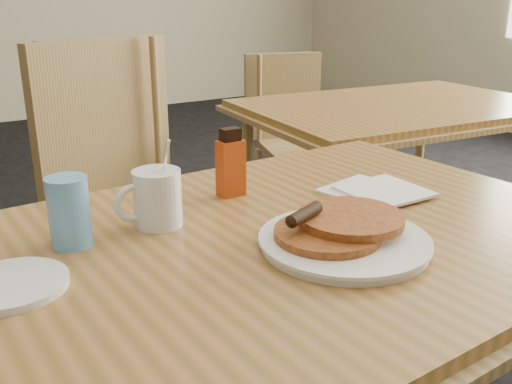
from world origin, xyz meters
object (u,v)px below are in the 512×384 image
chair_main_far (122,187)px  syrup_bottle (231,165)px  main_table (273,256)px  coffee_mug (156,198)px  neighbor_table (398,114)px  blue_tumbler (69,212)px  chair_neighbor_far (293,126)px  pancake_plate (342,236)px

chair_main_far → syrup_bottle: chair_main_far is taller
syrup_bottle → main_table: bearing=-102.5°
chair_main_far → coffee_mug: bearing=-121.8°
neighbor_table → chair_main_far: 1.15m
coffee_mug → syrup_bottle: coffee_mug is taller
neighbor_table → blue_tumbler: 1.59m
chair_neighbor_far → coffee_mug: bearing=-115.9°
coffee_mug → syrup_bottle: size_ratio=1.14×
coffee_mug → main_table: bearing=-26.9°
main_table → syrup_bottle: bearing=78.6°
neighbor_table → syrup_bottle: bearing=-152.3°
chair_main_far → coffee_mug: size_ratio=6.24×
chair_main_far → blue_tumbler: chair_main_far is taller
chair_main_far → pancake_plate: size_ratio=3.56×
main_table → syrup_bottle: size_ratio=9.01×
syrup_bottle → neighbor_table: bearing=26.6°
coffee_mug → blue_tumbler: (-0.16, -0.00, 0.01)m
neighbor_table → chair_main_far: chair_main_far is taller
chair_neighbor_far → pancake_plate: size_ratio=3.00×
main_table → blue_tumbler: blue_tumbler is taller
chair_neighbor_far → syrup_bottle: (-1.11, -1.30, 0.30)m
main_table → neighbor_table: bearing=35.1°
main_table → syrup_bottle: (0.05, 0.23, 0.11)m
chair_main_far → blue_tumbler: bearing=-134.5°
chair_main_far → blue_tumbler: size_ratio=8.53×
coffee_mug → blue_tumbler: coffee_mug is taller
main_table → coffee_mug: size_ratio=7.91×
chair_neighbor_far → coffee_mug: 1.92m
chair_neighbor_far → pancake_plate: bearing=-105.8°
chair_main_far → pancake_plate: chair_main_far is taller
chair_main_far → blue_tumbler: (-0.30, -0.62, 0.19)m
blue_tumbler → main_table: bearing=-25.9°
main_table → chair_neighbor_far: 1.93m
neighbor_table → pancake_plate: (-1.07, -0.90, 0.06)m
pancake_plate → chair_neighbor_far: bearing=56.3°
blue_tumbler → pancake_plate: bearing=-33.2°
chair_neighbor_far → coffee_mug: size_ratio=5.26×
chair_main_far → syrup_bottle: bearing=-103.0°
chair_main_far → chair_neighbor_far: 1.39m
blue_tumbler → chair_main_far: bearing=64.0°
neighbor_table → pancake_plate: bearing=-139.8°
syrup_bottle → blue_tumbler: 0.37m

